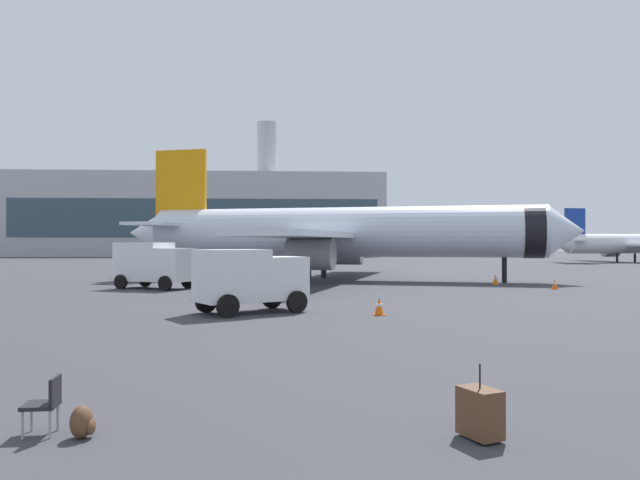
{
  "coord_description": "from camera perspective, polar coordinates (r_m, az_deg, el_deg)",
  "views": [
    {
      "loc": [
        0.06,
        -2.31,
        2.86
      ],
      "look_at": [
        1.83,
        26.96,
        3.0
      ],
      "focal_mm": 34.71,
      "sensor_mm": 36.0,
      "label": 1
    }
  ],
  "objects": [
    {
      "name": "terminal_building",
      "position": [
        139.85,
        -10.85,
        2.27
      ],
      "size": [
        79.99,
        19.09,
        29.86
      ],
      "color": "#B2B2B7",
      "rests_on": "ground"
    },
    {
      "name": "safety_cone_mid",
      "position": [
        24.7,
        5.48,
        -6.11
      ],
      "size": [
        0.44,
        0.44,
        0.71
      ],
      "color": "#F2590C",
      "rests_on": "ground"
    },
    {
      "name": "safety_cone_far",
      "position": [
        40.98,
        20.82,
        -3.83
      ],
      "size": [
        0.44,
        0.44,
        0.62
      ],
      "color": "#F2590C",
      "rests_on": "ground"
    },
    {
      "name": "safety_cone_outer",
      "position": [
        44.17,
        15.87,
        -3.51
      ],
      "size": [
        0.44,
        0.44,
        0.72
      ],
      "color": "#F2590C",
      "rests_on": "ground"
    },
    {
      "name": "gate_chair",
      "position": [
        10.37,
        -23.94,
        -13.44
      ],
      "size": [
        0.51,
        0.51,
        0.86
      ],
      "color": "black",
      "rests_on": "ground"
    },
    {
      "name": "safety_cone_near",
      "position": [
        49.43,
        -9.41,
        -3.11
      ],
      "size": [
        0.44,
        0.44,
        0.82
      ],
      "color": "#F2590C",
      "rests_on": "ground"
    },
    {
      "name": "service_truck",
      "position": [
        39.96,
        -15.07,
        -2.06
      ],
      "size": [
        5.28,
        4.19,
        2.9
      ],
      "color": "white",
      "rests_on": "ground"
    },
    {
      "name": "airplane_taxiing",
      "position": [
        101.37,
        26.92,
        -0.32
      ],
      "size": [
        26.48,
        24.03,
        7.8
      ],
      "color": "white",
      "rests_on": "ground"
    },
    {
      "name": "cargo_van",
      "position": [
        25.48,
        -6.48,
        -3.45
      ],
      "size": [
        4.81,
        4.0,
        2.6
      ],
      "color": "white",
      "rests_on": "ground"
    },
    {
      "name": "rolling_suitcase",
      "position": [
        9.63,
        14.53,
        -15.14
      ],
      "size": [
        0.61,
        0.74,
        1.1
      ],
      "color": "brown",
      "rests_on": "ground"
    },
    {
      "name": "airplane_at_gate",
      "position": [
        47.52,
        1.73,
        0.69
      ],
      "size": [
        35.0,
        31.96,
        10.5
      ],
      "color": "silver",
      "rests_on": "ground"
    },
    {
      "name": "traveller_backpack",
      "position": [
        10.05,
        -21.05,
        -15.43
      ],
      "size": [
        0.36,
        0.4,
        0.48
      ],
      "color": "brown",
      "rests_on": "ground"
    }
  ]
}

